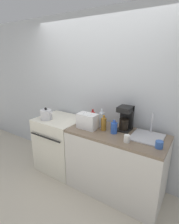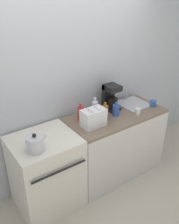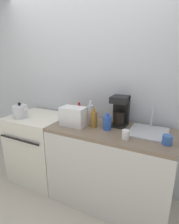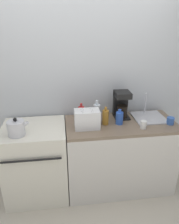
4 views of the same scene
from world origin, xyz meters
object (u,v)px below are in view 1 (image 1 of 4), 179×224
(coffee_maker, at_px, (125,118))
(cup_blue, at_px, (159,145))
(stove, at_px, (61,143))
(bottle_clear, at_px, (102,119))
(cup_white, at_px, (127,139))
(bottle_amber, at_px, (104,124))
(toaster, at_px, (88,121))
(bottle_blue, at_px, (114,128))
(bottle_red, at_px, (93,117))
(kettle, at_px, (46,115))

(coffee_maker, height_order, cup_blue, coffee_maker)
(stove, bearing_deg, bottle_clear, 5.94)
(cup_white, bearing_deg, stove, 171.78)
(bottle_amber, height_order, cup_blue, bottle_amber)
(toaster, relative_size, bottle_clear, 1.05)
(coffee_maker, height_order, cup_white, coffee_maker)
(stove, height_order, bottle_blue, bottle_blue)
(bottle_amber, relative_size, cup_blue, 2.53)
(coffee_maker, distance_m, bottle_blue, 0.24)
(bottle_amber, height_order, bottle_blue, bottle_amber)
(bottle_red, relative_size, bottle_blue, 1.20)
(kettle, relative_size, cup_white, 2.51)
(coffee_maker, height_order, bottle_red, coffee_maker)
(bottle_blue, height_order, cup_blue, bottle_blue)
(cup_blue, bearing_deg, coffee_maker, 151.67)
(cup_white, bearing_deg, toaster, 171.04)
(bottle_clear, bearing_deg, cup_white, -27.66)
(stove, height_order, kettle, kettle)
(bottle_blue, bearing_deg, cup_white, -31.71)
(coffee_maker, distance_m, cup_blue, 0.62)
(toaster, bearing_deg, bottle_blue, 7.29)
(kettle, relative_size, bottle_clear, 0.85)
(coffee_maker, relative_size, bottle_red, 1.54)
(stove, bearing_deg, bottle_amber, -1.14)
(cup_white, bearing_deg, bottle_amber, 158.08)
(bottle_amber, relative_size, bottle_red, 0.99)
(kettle, xyz_separation_m, coffee_maker, (1.25, 0.32, 0.09))
(kettle, height_order, bottle_red, bottle_red)
(coffee_maker, bearing_deg, kettle, -165.66)
(toaster, relative_size, cup_blue, 3.26)
(bottle_clear, distance_m, cup_blue, 0.89)
(kettle, xyz_separation_m, bottle_clear, (0.92, 0.23, 0.03))
(kettle, distance_m, bottle_red, 0.78)
(toaster, distance_m, bottle_amber, 0.24)
(toaster, height_order, cup_white, toaster)
(bottle_amber, bearing_deg, cup_blue, -7.37)
(coffee_maker, distance_m, cup_white, 0.41)
(stove, height_order, toaster, toaster)
(bottle_amber, bearing_deg, bottle_blue, -4.87)
(cup_blue, bearing_deg, toaster, 177.98)
(kettle, distance_m, bottle_clear, 0.94)
(stove, height_order, coffee_maker, coffee_maker)
(cup_blue, bearing_deg, cup_white, -169.73)
(bottle_amber, bearing_deg, stove, 178.86)
(bottle_clear, xyz_separation_m, bottle_blue, (0.26, -0.11, -0.04))
(kettle, bearing_deg, toaster, 4.98)
(stove, height_order, bottle_clear, bottle_clear)
(cup_blue, bearing_deg, stove, 175.88)
(kettle, height_order, coffee_maker, coffee_maker)
(toaster, distance_m, bottle_clear, 0.21)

